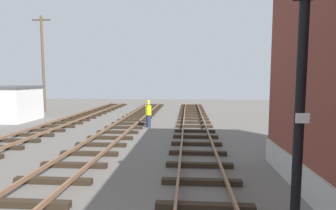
% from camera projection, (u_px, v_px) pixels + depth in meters
% --- Properties ---
extents(signal_mast, '(0.36, 0.40, 5.81)m').
position_uv_depth(signal_mast, '(302.00, 61.00, 4.85)').
color(signal_mast, black).
rests_on(signal_mast, ground).
extents(control_hut, '(3.00, 3.80, 2.76)m').
position_uv_depth(control_hut, '(14.00, 103.00, 21.08)').
color(control_hut, silver).
rests_on(control_hut, ground).
extents(parked_car_silver, '(4.20, 2.04, 1.76)m').
position_uv_depth(parked_car_silver, '(1.00, 101.00, 29.51)').
color(parked_car_silver, '#B7B7BC').
rests_on(parked_car_silver, ground).
extents(utility_pole_far, '(1.80, 0.24, 9.37)m').
position_uv_depth(utility_pole_far, '(43.00, 63.00, 26.21)').
color(utility_pole_far, brown).
rests_on(utility_pole_far, ground).
extents(track_worker_foreground, '(0.40, 0.40, 1.87)m').
position_uv_depth(track_worker_foreground, '(148.00, 114.00, 18.22)').
color(track_worker_foreground, '#262D4C').
rests_on(track_worker_foreground, ground).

